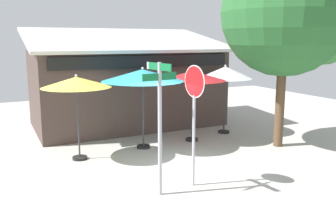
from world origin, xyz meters
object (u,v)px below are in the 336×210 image
at_px(patio_umbrella_crimson_right, 192,76).
at_px(shade_tree, 292,15).
at_px(street_sign_post, 160,115).
at_px(patio_umbrella_ivory_far_right, 225,73).
at_px(stop_sign, 194,103).
at_px(patio_umbrella_mustard_left, 76,83).
at_px(patio_umbrella_teal_center, 143,76).

xyz_separation_m(patio_umbrella_crimson_right, shade_tree, (2.53, -1.95, 2.03)).
relative_size(street_sign_post, patio_umbrella_crimson_right, 1.20).
xyz_separation_m(street_sign_post, patio_umbrella_ivory_far_right, (4.61, 4.05, 0.44)).
distance_m(stop_sign, patio_umbrella_ivory_far_right, 5.36).
height_order(street_sign_post, patio_umbrella_mustard_left, street_sign_post).
relative_size(patio_umbrella_mustard_left, patio_umbrella_ivory_far_right, 0.97).
bearing_deg(street_sign_post, patio_umbrella_teal_center, 73.54).
height_order(patio_umbrella_ivory_far_right, shade_tree, shade_tree).
bearing_deg(shade_tree, patio_umbrella_teal_center, 156.74).
xyz_separation_m(patio_umbrella_teal_center, patio_umbrella_crimson_right, (1.88, 0.05, -0.11)).
xyz_separation_m(stop_sign, patio_umbrella_crimson_right, (1.98, 3.52, 0.23)).
distance_m(patio_umbrella_teal_center, shade_tree, 5.17).
relative_size(patio_umbrella_teal_center, shade_tree, 0.42).
bearing_deg(patio_umbrella_ivory_far_right, stop_sign, -132.90).
height_order(patio_umbrella_mustard_left, patio_umbrella_teal_center, patio_umbrella_teal_center).
height_order(patio_umbrella_crimson_right, patio_umbrella_ivory_far_right, patio_umbrella_ivory_far_right).
relative_size(street_sign_post, patio_umbrella_ivory_far_right, 1.16).
relative_size(stop_sign, shade_tree, 0.46).
xyz_separation_m(patio_umbrella_teal_center, shade_tree, (4.41, -1.90, 1.92)).
bearing_deg(patio_umbrella_crimson_right, patio_umbrella_teal_center, -178.43).
bearing_deg(street_sign_post, patio_umbrella_mustard_left, 108.32).
height_order(patio_umbrella_crimson_right, shade_tree, shade_tree).
relative_size(street_sign_post, patio_umbrella_mustard_left, 1.20).
height_order(patio_umbrella_mustard_left, patio_umbrella_crimson_right, patio_umbrella_mustard_left).
xyz_separation_m(stop_sign, patio_umbrella_mustard_left, (-2.08, 3.23, 0.24)).
relative_size(patio_umbrella_teal_center, patio_umbrella_crimson_right, 1.05).
xyz_separation_m(stop_sign, patio_umbrella_ivory_far_right, (3.65, 3.92, 0.25)).
distance_m(stop_sign, patio_umbrella_teal_center, 3.49).
height_order(stop_sign, patio_umbrella_teal_center, stop_sign).
xyz_separation_m(patio_umbrella_mustard_left, shade_tree, (6.59, -1.66, 2.03)).
bearing_deg(shade_tree, street_sign_post, -162.74).
bearing_deg(patio_umbrella_teal_center, stop_sign, -91.62).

